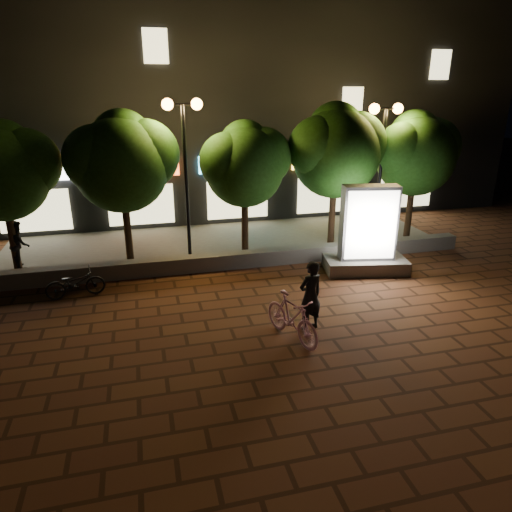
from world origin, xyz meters
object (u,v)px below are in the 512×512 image
object	(u,v)px
tree_right	(337,148)
street_lamp_right	(383,138)
tree_far_left	(2,168)
tree_left	(122,159)
scooter_pink	(292,317)
tree_mid	(245,161)
rider	(310,296)
scooter_parked	(75,283)
pedestrian	(19,244)
tree_far_right	(417,151)
street_lamp_left	(184,139)
ad_kiosk	(367,237)

from	to	relation	value
tree_right	street_lamp_right	xyz separation A→B (m)	(1.64, -0.26, 0.33)
tree_far_left	tree_left	bearing A→B (deg)	0.00
scooter_pink	tree_mid	bearing A→B (deg)	66.96
street_lamp_right	scooter_pink	bearing A→B (deg)	-131.39
rider	street_lamp_right	bearing A→B (deg)	-146.91
scooter_parked	pedestrian	world-z (taller)	pedestrian
street_lamp_right	rider	distance (m)	7.98
tree_far_left	scooter_pink	distance (m)	9.90
tree_far_left	tree_far_right	distance (m)	14.00
tree_left	street_lamp_right	xyz separation A→B (m)	(8.95, -0.26, 0.45)
tree_left	scooter_pink	world-z (taller)	tree_left
tree_far_right	street_lamp_right	distance (m)	1.66
tree_mid	tree_right	size ratio (longest dim) A/B	0.89
tree_far_right	pedestrian	xyz separation A→B (m)	(-13.95, 0.07, -2.51)
tree_left	street_lamp_left	world-z (taller)	street_lamp_left
tree_left	rider	xyz separation A→B (m)	(4.20, -5.93, -2.57)
tree_far_right	tree_mid	bearing A→B (deg)	-180.00
tree_mid	pedestrian	size ratio (longest dim) A/B	2.91
tree_mid	tree_far_right	bearing A→B (deg)	0.00
tree_mid	street_lamp_left	world-z (taller)	street_lamp_left
tree_right	rider	xyz separation A→B (m)	(-3.10, -5.93, -2.69)
tree_mid	tree_far_right	xyz separation A→B (m)	(6.50, 0.00, 0.15)
street_lamp_right	pedestrian	bearing A→B (deg)	178.48
tree_mid	rider	world-z (taller)	tree_mid
rider	tree_far_right	bearing A→B (deg)	-153.69
tree_left	pedestrian	distance (m)	4.31
tree_far_right	scooter_pink	bearing A→B (deg)	-137.49
tree_left	rider	size ratio (longest dim) A/B	2.79
tree_right	scooter_parked	world-z (taller)	tree_right
tree_far_left	scooter_parked	size ratio (longest dim) A/B	2.92
street_lamp_left	scooter_parked	distance (m)	5.52
tree_far_right	street_lamp_left	distance (m)	8.58
scooter_pink	tree_far_left	bearing A→B (deg)	118.86
street_lamp_left	rider	world-z (taller)	street_lamp_left
tree_far_right	ad_kiosk	world-z (taller)	tree_far_right
tree_mid	ad_kiosk	distance (m)	4.79
tree_left	tree_far_left	bearing A→B (deg)	-180.00
tree_mid	scooter_pink	distance (m)	6.85
tree_far_left	pedestrian	world-z (taller)	tree_far_left
street_lamp_left	pedestrian	bearing A→B (deg)	176.52
tree_far_right	ad_kiosk	bearing A→B (deg)	-139.14
scooter_pink	scooter_parked	distance (m)	6.34
tree_right	ad_kiosk	world-z (taller)	tree_right
tree_left	rider	world-z (taller)	tree_left
rider	pedestrian	size ratio (longest dim) A/B	1.13
tree_far_left	rider	size ratio (longest dim) A/B	2.64
tree_far_right	tree_far_left	bearing A→B (deg)	-180.00
scooter_parked	tree_far_right	bearing A→B (deg)	-86.34
scooter_pink	pedestrian	size ratio (longest dim) A/B	1.20
ad_kiosk	scooter_pink	xyz separation A→B (m)	(-3.66, -3.52, -0.56)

